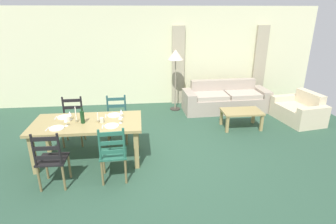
{
  "coord_description": "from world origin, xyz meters",
  "views": [
    {
      "loc": [
        -0.25,
        -4.43,
        2.6
      ],
      "look_at": [
        0.27,
        0.45,
        0.75
      ],
      "focal_mm": 29.05,
      "sensor_mm": 36.0,
      "label": 1
    }
  ],
  "objects_px": {
    "dining_chair_far_left": "(73,121)",
    "armchair_upholstered": "(300,111)",
    "wine_glass_far_left": "(70,114)",
    "coffee_cup_primary": "(102,120)",
    "dining_chair_near_left": "(51,160)",
    "dining_chair_far_right": "(117,119)",
    "dining_chair_near_right": "(113,154)",
    "coffee_cup_secondary": "(69,119)",
    "coffee_table": "(242,113)",
    "wine_glass_far_right": "(121,112)",
    "wine_glass_near_left": "(66,120)",
    "dining_table": "(88,126)",
    "standing_lamp": "(176,58)",
    "wine_glass_near_right": "(120,117)",
    "couch": "(225,100)",
    "wine_bottle": "(82,117)"
  },
  "relations": [
    {
      "from": "coffee_cup_primary",
      "to": "standing_lamp",
      "type": "relative_size",
      "value": 0.05
    },
    {
      "from": "dining_chair_far_left",
      "to": "wine_glass_far_right",
      "type": "bearing_deg",
      "value": -30.14
    },
    {
      "from": "wine_glass_far_left",
      "to": "coffee_cup_primary",
      "type": "bearing_deg",
      "value": -19.21
    },
    {
      "from": "armchair_upholstered",
      "to": "coffee_cup_primary",
      "type": "bearing_deg",
      "value": -162.73
    },
    {
      "from": "dining_chair_near_right",
      "to": "coffee_table",
      "type": "xyz_separation_m",
      "value": [
        2.78,
        1.82,
        -0.12
      ]
    },
    {
      "from": "dining_chair_near_right",
      "to": "armchair_upholstered",
      "type": "distance_m",
      "value": 4.85
    },
    {
      "from": "dining_chair_far_left",
      "to": "wine_glass_near_left",
      "type": "height_order",
      "value": "dining_chair_far_left"
    },
    {
      "from": "dining_table",
      "to": "dining_chair_far_right",
      "type": "height_order",
      "value": "dining_chair_far_right"
    },
    {
      "from": "wine_glass_near_right",
      "to": "couch",
      "type": "bearing_deg",
      "value": 42.6
    },
    {
      "from": "dining_chair_far_left",
      "to": "coffee_table",
      "type": "xyz_separation_m",
      "value": [
        3.7,
        0.37,
        -0.12
      ]
    },
    {
      "from": "wine_glass_near_left",
      "to": "coffee_table",
      "type": "relative_size",
      "value": 0.18
    },
    {
      "from": "coffee_cup_primary",
      "to": "dining_chair_far_left",
      "type": "bearing_deg",
      "value": 131.17
    },
    {
      "from": "dining_chair_far_left",
      "to": "armchair_upholstered",
      "type": "bearing_deg",
      "value": 6.79
    },
    {
      "from": "wine_glass_near_right",
      "to": "wine_glass_far_right",
      "type": "distance_m",
      "value": 0.26
    },
    {
      "from": "dining_chair_near_left",
      "to": "dining_chair_far_right",
      "type": "xyz_separation_m",
      "value": [
        0.88,
        1.52,
        0.0
      ]
    },
    {
      "from": "dining_chair_near_left",
      "to": "coffee_cup_primary",
      "type": "height_order",
      "value": "dining_chair_near_left"
    },
    {
      "from": "dining_chair_far_left",
      "to": "wine_glass_far_left",
      "type": "distance_m",
      "value": 0.72
    },
    {
      "from": "dining_chair_near_left",
      "to": "armchair_upholstered",
      "type": "height_order",
      "value": "dining_chair_near_left"
    },
    {
      "from": "dining_chair_far_left",
      "to": "wine_bottle",
      "type": "bearing_deg",
      "value": -64.61
    },
    {
      "from": "dining_table",
      "to": "standing_lamp",
      "type": "distance_m",
      "value": 3.23
    },
    {
      "from": "coffee_table",
      "to": "wine_glass_far_right",
      "type": "bearing_deg",
      "value": -160.11
    },
    {
      "from": "dining_chair_near_left",
      "to": "coffee_cup_secondary",
      "type": "xyz_separation_m",
      "value": [
        0.1,
        0.85,
        0.32
      ]
    },
    {
      "from": "armchair_upholstered",
      "to": "wine_glass_near_left",
      "type": "bearing_deg",
      "value": -163.65
    },
    {
      "from": "coffee_cup_primary",
      "to": "coffee_table",
      "type": "bearing_deg",
      "value": 21.31
    },
    {
      "from": "dining_chair_far_left",
      "to": "coffee_cup_primary",
      "type": "bearing_deg",
      "value": -48.83
    },
    {
      "from": "dining_chair_far_left",
      "to": "wine_glass_near_left",
      "type": "xyz_separation_m",
      "value": [
        0.12,
        -0.89,
        0.38
      ]
    },
    {
      "from": "dining_chair_near_right",
      "to": "wine_glass_far_left",
      "type": "distance_m",
      "value": 1.23
    },
    {
      "from": "wine_glass_far_right",
      "to": "coffee_cup_secondary",
      "type": "bearing_deg",
      "value": -175.41
    },
    {
      "from": "coffee_cup_secondary",
      "to": "coffee_cup_primary",
      "type": "bearing_deg",
      "value": -12.34
    },
    {
      "from": "dining_chair_near_right",
      "to": "wine_glass_near_right",
      "type": "distance_m",
      "value": 0.71
    },
    {
      "from": "coffee_cup_secondary",
      "to": "dining_table",
      "type": "bearing_deg",
      "value": -11.11
    },
    {
      "from": "wine_glass_near_right",
      "to": "wine_glass_far_right",
      "type": "relative_size",
      "value": 1.0
    },
    {
      "from": "dining_chair_near_right",
      "to": "dining_chair_far_right",
      "type": "distance_m",
      "value": 1.45
    },
    {
      "from": "dining_chair_far_left",
      "to": "armchair_upholstered",
      "type": "xyz_separation_m",
      "value": [
        5.3,
        0.63,
        -0.23
      ]
    },
    {
      "from": "standing_lamp",
      "to": "coffee_cup_secondary",
      "type": "bearing_deg",
      "value": -132.38
    },
    {
      "from": "coffee_table",
      "to": "standing_lamp",
      "type": "xyz_separation_m",
      "value": [
        -1.36,
        1.4,
        1.06
      ]
    },
    {
      "from": "wine_glass_far_right",
      "to": "couch",
      "type": "xyz_separation_m",
      "value": [
        2.65,
        2.18,
        -0.57
      ]
    },
    {
      "from": "dining_table",
      "to": "wine_glass_far_right",
      "type": "height_order",
      "value": "wine_glass_far_right"
    },
    {
      "from": "dining_chair_near_left",
      "to": "armchair_upholstered",
      "type": "relative_size",
      "value": 0.75
    },
    {
      "from": "dining_chair_near_left",
      "to": "wine_glass_near_right",
      "type": "distance_m",
      "value": 1.27
    },
    {
      "from": "coffee_cup_secondary",
      "to": "couch",
      "type": "bearing_deg",
      "value": 32.26
    },
    {
      "from": "dining_table",
      "to": "wine_bottle",
      "type": "distance_m",
      "value": 0.22
    },
    {
      "from": "dining_chair_near_right",
      "to": "dining_chair_far_left",
      "type": "relative_size",
      "value": 1.0
    },
    {
      "from": "wine_glass_near_left",
      "to": "armchair_upholstered",
      "type": "xyz_separation_m",
      "value": [
        5.19,
        1.52,
        -0.61
      ]
    },
    {
      "from": "wine_glass_near_right",
      "to": "armchair_upholstered",
      "type": "xyz_separation_m",
      "value": [
        4.28,
        1.49,
        -0.61
      ]
    },
    {
      "from": "dining_chair_far_left",
      "to": "dining_chair_far_right",
      "type": "xyz_separation_m",
      "value": [
        0.89,
        -0.0,
        0.0
      ]
    },
    {
      "from": "wine_glass_far_left",
      "to": "coffee_cup_secondary",
      "type": "distance_m",
      "value": 0.1
    },
    {
      "from": "dining_chair_far_left",
      "to": "coffee_table",
      "type": "bearing_deg",
      "value": 5.72
    },
    {
      "from": "dining_chair_near_right",
      "to": "coffee_cup_primary",
      "type": "distance_m",
      "value": 0.76
    },
    {
      "from": "wine_glass_far_right",
      "to": "dining_chair_near_right",
      "type": "bearing_deg",
      "value": -96.91
    }
  ]
}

